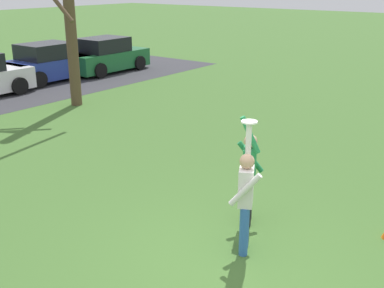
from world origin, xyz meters
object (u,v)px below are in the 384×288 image
(bare_tree_tall, at_px, (68,2))
(frisbee_disc, at_px, (249,122))
(person_defender, at_px, (249,171))
(parked_car_blue, at_px, (49,63))
(person_catcher, at_px, (246,195))
(parked_car_green, at_px, (106,56))

(bare_tree_tall, bearing_deg, frisbee_disc, -114.78)
(person_defender, relative_size, parked_car_blue, 0.50)
(parked_car_blue, xyz_separation_m, bare_tree_tall, (-2.11, -4.23, 2.70))
(person_defender, relative_size, frisbee_disc, 8.10)
(frisbee_disc, bearing_deg, person_defender, 27.48)
(frisbee_disc, relative_size, parked_car_blue, 0.06)
(person_defender, bearing_deg, person_catcher, -0.00)
(person_defender, distance_m, frisbee_disc, 1.33)
(person_defender, distance_m, bare_tree_tall, 10.12)
(person_catcher, relative_size, frisbee_disc, 8.24)
(person_catcher, xyz_separation_m, frisbee_disc, (0.20, 0.10, 1.11))
(parked_car_blue, bearing_deg, parked_car_green, -9.46)
(person_catcher, height_order, parked_car_blue, person_catcher)
(person_catcher, relative_size, bare_tree_tall, 0.30)
(parked_car_blue, xyz_separation_m, parked_car_green, (2.84, -0.44, 0.00))
(person_defender, height_order, frisbee_disc, frisbee_disc)
(person_catcher, relative_size, parked_car_blue, 0.50)
(person_defender, xyz_separation_m, frisbee_disc, (-0.65, -0.34, 1.11))
(bare_tree_tall, bearing_deg, parked_car_green, 37.43)
(parked_car_blue, height_order, parked_car_green, same)
(person_defender, xyz_separation_m, parked_car_green, (8.66, 12.89, -0.25))
(person_catcher, distance_m, bare_tree_tall, 10.85)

